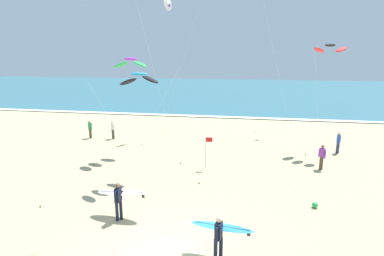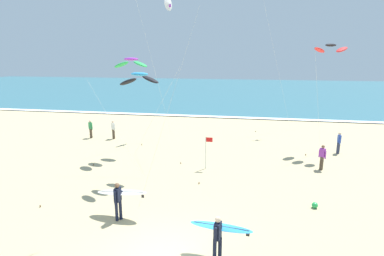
{
  "view_description": "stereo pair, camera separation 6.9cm",
  "coord_description": "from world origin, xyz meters",
  "px_view_note": "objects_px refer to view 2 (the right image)",
  "views": [
    {
      "loc": [
        2.64,
        -9.05,
        6.89
      ],
      "look_at": [
        -0.38,
        7.44,
        2.94
      ],
      "focal_mm": 28.56,
      "sensor_mm": 36.0,
      "label": 1
    },
    {
      "loc": [
        2.71,
        -9.03,
        6.89
      ],
      "look_at": [
        -0.38,
        7.44,
        2.94
      ],
      "focal_mm": 28.56,
      "sensor_mm": 36.0,
      "label": 2
    }
  ],
  "objects_px": {
    "bystander_white_top": "(113,130)",
    "bystander_green_top": "(91,129)",
    "kite_arc_charcoal_high": "(330,48)",
    "surfer_lead": "(120,195)",
    "surfer_trailing": "(219,232)",
    "lifeguard_flag": "(207,149)",
    "beach_ball": "(315,205)",
    "kite_arc_cobalt_far": "(139,79)",
    "kite_delta_ivory_outer": "(169,5)",
    "bystander_purple_top": "(322,157)",
    "bystander_blue_top": "(339,143)",
    "kite_arc_violet_near": "(131,63)"
  },
  "relations": [
    {
      "from": "bystander_white_top",
      "to": "bystander_green_top",
      "type": "height_order",
      "value": "same"
    },
    {
      "from": "kite_arc_charcoal_high",
      "to": "surfer_lead",
      "type": "bearing_deg",
      "value": -132.16
    },
    {
      "from": "surfer_trailing",
      "to": "bystander_green_top",
      "type": "relative_size",
      "value": 1.46
    },
    {
      "from": "kite_arc_charcoal_high",
      "to": "lifeguard_flag",
      "type": "distance_m",
      "value": 11.22
    },
    {
      "from": "beach_ball",
      "to": "kite_arc_cobalt_far",
      "type": "bearing_deg",
      "value": 167.92
    },
    {
      "from": "kite_arc_charcoal_high",
      "to": "kite_delta_ivory_outer",
      "type": "height_order",
      "value": "kite_delta_ivory_outer"
    },
    {
      "from": "bystander_purple_top",
      "to": "bystander_blue_top",
      "type": "bearing_deg",
      "value": 62.41
    },
    {
      "from": "bystander_blue_top",
      "to": "bystander_green_top",
      "type": "bearing_deg",
      "value": 178.04
    },
    {
      "from": "bystander_purple_top",
      "to": "lifeguard_flag",
      "type": "bearing_deg",
      "value": -170.64
    },
    {
      "from": "surfer_lead",
      "to": "kite_arc_charcoal_high",
      "type": "height_order",
      "value": "kite_arc_charcoal_high"
    },
    {
      "from": "kite_delta_ivory_outer",
      "to": "lifeguard_flag",
      "type": "xyz_separation_m",
      "value": [
        4.37,
        -8.0,
        -9.76
      ]
    },
    {
      "from": "bystander_white_top",
      "to": "bystander_green_top",
      "type": "relative_size",
      "value": 1.0
    },
    {
      "from": "kite_arc_violet_near",
      "to": "bystander_purple_top",
      "type": "bearing_deg",
      "value": -3.51
    },
    {
      "from": "kite_delta_ivory_outer",
      "to": "surfer_lead",
      "type": "bearing_deg",
      "value": -84.02
    },
    {
      "from": "surfer_lead",
      "to": "surfer_trailing",
      "type": "relative_size",
      "value": 1.03
    },
    {
      "from": "kite_delta_ivory_outer",
      "to": "bystander_purple_top",
      "type": "relative_size",
      "value": 7.32
    },
    {
      "from": "kite_arc_cobalt_far",
      "to": "bystander_green_top",
      "type": "height_order",
      "value": "kite_arc_cobalt_far"
    },
    {
      "from": "beach_ball",
      "to": "surfer_trailing",
      "type": "bearing_deg",
      "value": -132.14
    },
    {
      "from": "surfer_trailing",
      "to": "bystander_white_top",
      "type": "relative_size",
      "value": 1.46
    },
    {
      "from": "surfer_lead",
      "to": "bystander_white_top",
      "type": "distance_m",
      "value": 13.61
    },
    {
      "from": "kite_arc_violet_near",
      "to": "kite_delta_ivory_outer",
      "type": "bearing_deg",
      "value": 79.95
    },
    {
      "from": "bystander_white_top",
      "to": "bystander_blue_top",
      "type": "bearing_deg",
      "value": -2.52
    },
    {
      "from": "surfer_trailing",
      "to": "kite_delta_ivory_outer",
      "type": "height_order",
      "value": "kite_delta_ivory_outer"
    },
    {
      "from": "beach_ball",
      "to": "bystander_blue_top",
      "type": "bearing_deg",
      "value": 69.82
    },
    {
      "from": "bystander_green_top",
      "to": "bystander_purple_top",
      "type": "relative_size",
      "value": 1.0
    },
    {
      "from": "kite_arc_charcoal_high",
      "to": "bystander_purple_top",
      "type": "bearing_deg",
      "value": -101.01
    },
    {
      "from": "kite_arc_cobalt_far",
      "to": "lifeguard_flag",
      "type": "height_order",
      "value": "kite_arc_cobalt_far"
    },
    {
      "from": "bystander_white_top",
      "to": "bystander_purple_top",
      "type": "bearing_deg",
      "value": -15.7
    },
    {
      "from": "bystander_blue_top",
      "to": "lifeguard_flag",
      "type": "height_order",
      "value": "lifeguard_flag"
    },
    {
      "from": "kite_arc_violet_near",
      "to": "bystander_purple_top",
      "type": "height_order",
      "value": "kite_arc_violet_near"
    },
    {
      "from": "bystander_purple_top",
      "to": "bystander_white_top",
      "type": "bearing_deg",
      "value": 164.3
    },
    {
      "from": "kite_arc_cobalt_far",
      "to": "lifeguard_flag",
      "type": "distance_m",
      "value": 6.01
    },
    {
      "from": "lifeguard_flag",
      "to": "bystander_blue_top",
      "type": "bearing_deg",
      "value": 28.31
    },
    {
      "from": "kite_arc_cobalt_far",
      "to": "kite_delta_ivory_outer",
      "type": "bearing_deg",
      "value": 95.55
    },
    {
      "from": "surfer_lead",
      "to": "kite_delta_ivory_outer",
      "type": "relative_size",
      "value": 0.2
    },
    {
      "from": "surfer_lead",
      "to": "kite_arc_charcoal_high",
      "type": "bearing_deg",
      "value": 47.84
    },
    {
      "from": "kite_delta_ivory_outer",
      "to": "bystander_purple_top",
      "type": "xyz_separation_m",
      "value": [
        11.43,
        -6.83,
        -10.21
      ]
    },
    {
      "from": "surfer_trailing",
      "to": "kite_arc_violet_near",
      "type": "bearing_deg",
      "value": 123.93
    },
    {
      "from": "lifeguard_flag",
      "to": "kite_arc_cobalt_far",
      "type": "bearing_deg",
      "value": -146.99
    },
    {
      "from": "kite_arc_cobalt_far",
      "to": "bystander_blue_top",
      "type": "distance_m",
      "value": 15.04
    },
    {
      "from": "kite_delta_ivory_outer",
      "to": "bystander_purple_top",
      "type": "height_order",
      "value": "kite_delta_ivory_outer"
    },
    {
      "from": "bystander_white_top",
      "to": "lifeguard_flag",
      "type": "bearing_deg",
      "value": -32.57
    },
    {
      "from": "kite_arc_cobalt_far",
      "to": "kite_delta_ivory_outer",
      "type": "xyz_separation_m",
      "value": [
        -0.99,
        10.19,
        5.3
      ]
    },
    {
      "from": "surfer_trailing",
      "to": "beach_ball",
      "type": "relative_size",
      "value": 8.26
    },
    {
      "from": "kite_delta_ivory_outer",
      "to": "bystander_white_top",
      "type": "height_order",
      "value": "kite_delta_ivory_outer"
    },
    {
      "from": "bystander_purple_top",
      "to": "lifeguard_flag",
      "type": "distance_m",
      "value": 7.16
    },
    {
      "from": "kite_delta_ivory_outer",
      "to": "bystander_green_top",
      "type": "distance_m",
      "value": 12.33
    },
    {
      "from": "kite_arc_charcoal_high",
      "to": "bystander_blue_top",
      "type": "xyz_separation_m",
      "value": [
        1.14,
        -0.34,
        -6.61
      ]
    },
    {
      "from": "kite_arc_cobalt_far",
      "to": "beach_ball",
      "type": "bearing_deg",
      "value": -12.08
    },
    {
      "from": "kite_arc_violet_near",
      "to": "kite_arc_cobalt_far",
      "type": "height_order",
      "value": "kite_arc_violet_near"
    }
  ]
}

